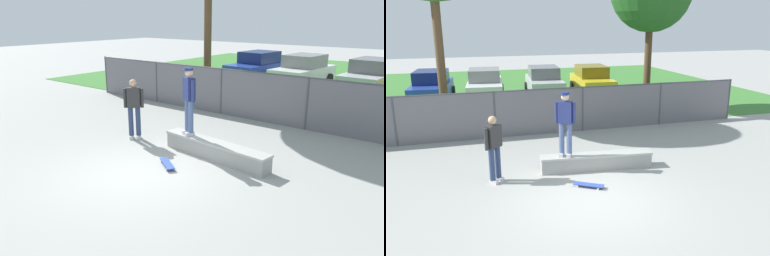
% 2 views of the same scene
% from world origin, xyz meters
% --- Properties ---
extents(ground_plane, '(80.00, 80.00, 0.00)m').
position_xyz_m(ground_plane, '(0.00, 0.00, 0.00)').
color(ground_plane, '#9E9E99').
extents(grass_strip, '(28.74, 20.00, 0.02)m').
position_xyz_m(grass_strip, '(0.00, 16.21, 0.01)').
color(grass_strip, '#3D7A33').
rests_on(grass_strip, ground).
extents(concrete_ledge, '(3.30, 0.80, 0.47)m').
position_xyz_m(concrete_ledge, '(0.84, 1.92, 0.24)').
color(concrete_ledge, '#999993').
rests_on(concrete_ledge, ground).
extents(skateboarder, '(0.54, 0.41, 1.84)m').
position_xyz_m(skateboarder, '(-0.07, 1.98, 1.50)').
color(skateboarder, beige).
rests_on(skateboarder, concrete_ledge).
extents(skateboard, '(0.78, 0.61, 0.09)m').
position_xyz_m(skateboard, '(0.21, 0.75, 0.07)').
color(skateboard, '#334CB2').
rests_on(skateboard, ground).
extents(chainlink_fence, '(16.81, 0.07, 1.75)m').
position_xyz_m(chainlink_fence, '(0.00, 5.91, 0.95)').
color(chainlink_fence, '#4C4C51').
rests_on(chainlink_fence, ground).
extents(car_blue, '(2.27, 4.33, 1.66)m').
position_xyz_m(car_blue, '(-4.27, 13.47, 0.84)').
color(car_blue, '#233D9E').
rests_on(car_blue, ground).
extents(car_white, '(2.27, 4.33, 1.66)m').
position_xyz_m(car_white, '(-1.55, 13.38, 0.84)').
color(car_white, silver).
rests_on(car_white, ground).
extents(car_silver, '(2.27, 4.33, 1.66)m').
position_xyz_m(car_silver, '(1.77, 13.56, 0.84)').
color(car_silver, '#B7BABF').
rests_on(car_silver, ground).
extents(bystander, '(0.48, 0.44, 1.82)m').
position_xyz_m(bystander, '(-2.05, 1.80, 1.01)').
color(bystander, beige).
rests_on(bystander, ground).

